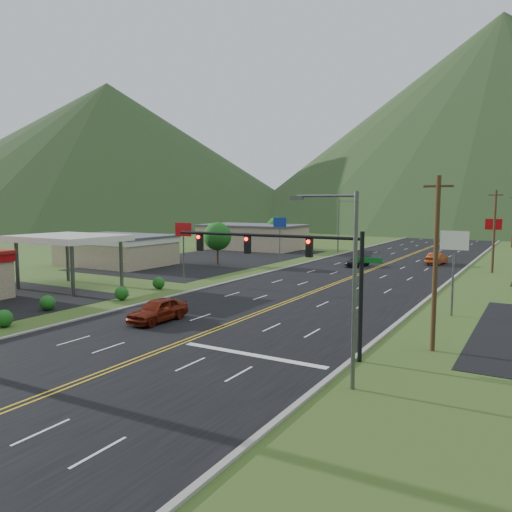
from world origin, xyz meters
The scene contains 20 objects.
curb_east centered at (10.15, 0.00, 0.00)m, with size 0.30×460.00×0.14m, color gray.
traffic_signal centered at (6.48, 14.00, 5.33)m, with size 13.10×0.43×7.00m.
streetlight_east centered at (11.18, 10.00, 5.18)m, with size 3.28×0.25×9.00m.
streetlight_west centered at (-11.68, 70.00, 5.18)m, with size 3.28×0.25×9.00m.
gas_canopy centered at (-22.00, 22.00, 4.87)m, with size 10.00×8.00×5.30m.
building_west_mid centered at (-32.00, 38.00, 2.27)m, with size 14.40×10.40×4.10m.
building_west_far centered at (-28.00, 68.00, 2.26)m, with size 18.40×11.40×4.50m.
pole_sign_west_a centered at (-14.00, 30.00, 5.05)m, with size 2.00×0.18×6.40m.
pole_sign_west_b centered at (-14.00, 52.00, 5.05)m, with size 2.00×0.18×6.40m.
pole_sign_east_a centered at (13.00, 28.00, 5.05)m, with size 2.00×0.18×6.40m.
pole_sign_east_b centered at (13.00, 60.00, 5.05)m, with size 2.00×0.18×6.40m.
tree_west_a centered at (-20.00, 45.00, 3.89)m, with size 3.84×3.84×5.82m.
tree_west_b centered at (-25.00, 72.00, 3.89)m, with size 3.84×3.84×5.82m.
utility_pole_a centered at (13.50, 18.00, 5.13)m, with size 1.60×0.28×10.00m.
utility_pole_b centered at (13.50, 55.00, 5.13)m, with size 1.60×0.28×10.00m.
mountain_n centered at (0.00, 220.00, 42.50)m, with size 220.00×220.00×85.00m, color #1F3216.
mountain_nw centered at (-148.49, 148.49, 30.00)m, with size 190.00×190.00×60.00m, color #1F3216.
car_red_near centered at (-4.84, 15.42, 0.84)m, with size 1.98×4.92×1.68m, color maroon.
car_dark_mid centered at (-2.58, 52.46, 0.66)m, with size 1.84×4.53×1.32m, color black.
car_red_far centered at (6.15, 60.16, 0.80)m, with size 1.70×4.86×1.60m, color maroon.
Camera 1 is at (18.73, -11.29, 8.49)m, focal length 35.00 mm.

